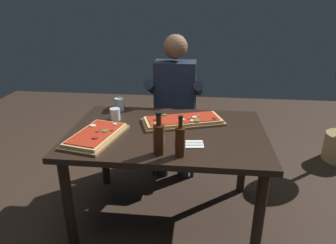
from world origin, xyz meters
The scene contains 11 objects.
ground_plane centered at (0.00, 0.00, 0.00)m, with size 6.40×6.40×0.00m, color #38281E.
dining_table centered at (0.00, 0.00, 0.64)m, with size 1.40×0.96×0.74m.
pizza_rectangular_front centered at (0.10, 0.16, 0.76)m, with size 0.66×0.44×0.05m.
pizza_rectangular_left centered at (-0.47, -0.17, 0.76)m, with size 0.38×0.54×0.05m.
wine_bottle_dark centered at (-0.01, -0.35, 0.85)m, with size 0.07×0.07×0.27m.
oil_bottle_amber centered at (0.12, -0.36, 0.84)m, with size 0.06×0.06×0.26m.
tumbler_near_camera centered at (-0.43, 0.17, 0.79)m, with size 0.08×0.08×0.09m.
tumbler_far_side centered at (-0.45, 0.39, 0.79)m, with size 0.08×0.08×0.11m.
napkin_cutlery_set centered at (0.17, -0.21, 0.74)m, with size 0.19×0.13×0.01m.
diner_chair centered at (-0.01, 0.86, 0.49)m, with size 0.44×0.44×0.87m.
seated_diner centered at (-0.01, 0.74, 0.74)m, with size 0.53×0.41×1.33m.
Camera 1 is at (0.22, -2.00, 1.63)m, focal length 32.78 mm.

